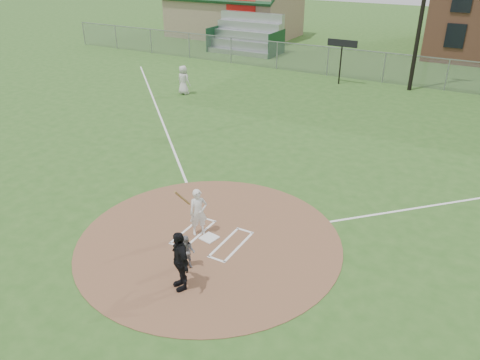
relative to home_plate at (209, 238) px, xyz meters
The scene contains 13 objects.
ground 0.13m from the home_plate, 53.11° to the right, with size 140.00×140.00×0.00m, color #2D571E.
dirt_circle 0.13m from the home_plate, 53.11° to the right, with size 8.40×8.40×0.02m, color brown.
home_plate is the anchor object (origin of this frame).
foul_line_third 12.61m from the home_plate, 135.08° to the left, with size 0.10×24.00×0.01m, color white.
catcher 1.68m from the home_plate, 80.78° to the right, with size 0.51×0.40×1.06m, color gray.
umpire 2.61m from the home_plate, 75.28° to the right, with size 1.04×0.43×1.77m, color black.
ondeck_player 16.53m from the home_plate, 128.08° to the left, with size 0.87×0.57×1.79m, color silver.
batters_boxes 0.09m from the home_plate, 34.26° to the left, with size 2.08×1.88×0.01m.
batter_at_plate 0.90m from the home_plate, 169.66° to the left, with size 0.74×1.04×1.78m.
outfield_fence 21.92m from the home_plate, 89.81° to the left, with size 56.08×0.08×2.03m.
bleachers 29.17m from the home_plate, 116.35° to the left, with size 6.08×3.20×3.20m.
clubhouse 37.53m from the home_plate, 118.58° to the left, with size 12.20×8.71×6.23m.
scoreboard_sign 20.38m from the home_plate, 96.88° to the left, with size 2.00×0.10×2.93m.
Camera 1 is at (6.93, -10.39, 8.47)m, focal length 35.00 mm.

